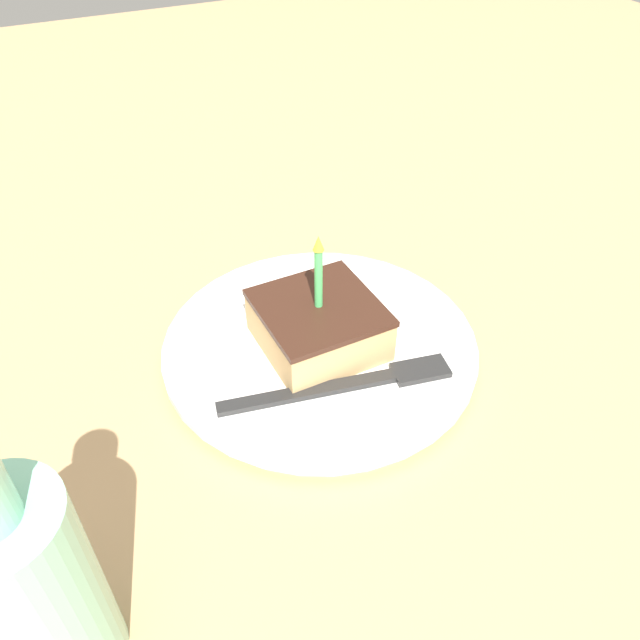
% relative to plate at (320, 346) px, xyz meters
% --- Properties ---
extents(ground_plane, '(2.40, 2.40, 0.04)m').
position_rel_plate_xyz_m(ground_plane, '(-0.03, -0.01, -0.03)').
color(ground_plane, tan).
rests_on(ground_plane, ground).
extents(plate, '(0.27, 0.27, 0.02)m').
position_rel_plate_xyz_m(plate, '(0.00, 0.00, 0.00)').
color(plate, white).
rests_on(plate, ground_plane).
extents(cake_slice, '(0.09, 0.10, 0.11)m').
position_rel_plate_xyz_m(cake_slice, '(0.00, 0.01, 0.03)').
color(cake_slice, tan).
rests_on(cake_slice, plate).
extents(fork, '(0.19, 0.06, 0.00)m').
position_rel_plate_xyz_m(fork, '(0.00, 0.06, 0.01)').
color(fork, '#262626').
rests_on(fork, plate).
extents(bottle, '(0.06, 0.06, 0.19)m').
position_rel_plate_xyz_m(bottle, '(0.24, 0.16, 0.07)').
color(bottle, '#8CD1B2').
rests_on(bottle, ground_plane).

